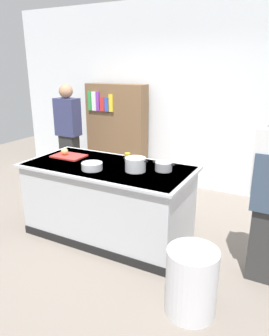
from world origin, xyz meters
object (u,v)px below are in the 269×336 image
at_px(onion, 65,151).
at_px(juice_cup, 127,157).
at_px(mixing_bowl, 92,166).
at_px(sauce_pan, 164,166).
at_px(bookshelf, 117,133).
at_px(stock_pot, 135,164).
at_px(person_guest, 69,135).
at_px(trash_bin, 191,282).

relative_size(onion, juice_cup, 0.91).
height_order(mixing_bowl, juice_cup, juice_cup).
relative_size(onion, mixing_bowl, 0.39).
height_order(sauce_pan, juice_cup, juice_cup).
bearing_deg(bookshelf, stock_pot, -53.83).
bearing_deg(person_guest, stock_pot, 46.60).
bearing_deg(onion, mixing_bowl, -24.07).
bearing_deg(stock_pot, person_guest, 148.66).
bearing_deg(juice_cup, onion, -166.22).
xyz_separation_m(juice_cup, person_guest, (-1.57, 0.83, -0.04)).
bearing_deg(trash_bin, person_guest, 145.88).
bearing_deg(bookshelf, mixing_bowl, -66.25).
bearing_deg(person_guest, sauce_pan, 53.40).
bearing_deg(trash_bin, stock_pot, 140.87).
bearing_deg(person_guest, trash_bin, 43.82).
distance_m(stock_pot, mixing_bowl, 0.49).
distance_m(sauce_pan, juice_cup, 0.55).
distance_m(trash_bin, person_guest, 3.38).
distance_m(stock_pot, sauce_pan, 0.31).
bearing_deg(juice_cup, person_guest, 152.26).
bearing_deg(juice_cup, bookshelf, 124.95).
xyz_separation_m(juice_cup, trash_bin, (1.18, -1.04, -0.65)).
relative_size(juice_cup, person_guest, 0.06).
height_order(mixing_bowl, bookshelf, bookshelf).
distance_m(person_guest, bookshelf, 0.87).
bearing_deg(mixing_bowl, sauce_pan, 25.29).
height_order(stock_pot, trash_bin, stock_pot).
bearing_deg(mixing_bowl, trash_bin, -22.49).
xyz_separation_m(sauce_pan, juice_cup, (-0.53, 0.13, 0.00)).
bearing_deg(juice_cup, sauce_pan, -14.09).
xyz_separation_m(mixing_bowl, person_guest, (-1.38, 1.30, -0.03)).
bearing_deg(bookshelf, juice_cup, -55.05).
height_order(juice_cup, bookshelf, bookshelf).
distance_m(sauce_pan, trash_bin, 1.29).
xyz_separation_m(sauce_pan, person_guest, (-2.10, 0.96, -0.04)).
relative_size(mixing_bowl, person_guest, 0.14).
xyz_separation_m(sauce_pan, mixing_bowl, (-0.72, -0.34, -0.01)).
xyz_separation_m(onion, trash_bin, (1.99, -0.84, -0.67)).
relative_size(onion, trash_bin, 0.15).
xyz_separation_m(mixing_bowl, trash_bin, (1.37, -0.57, -0.64)).
relative_size(mixing_bowl, juice_cup, 2.35).
xyz_separation_m(stock_pot, bookshelf, (-1.33, 1.82, -0.12)).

